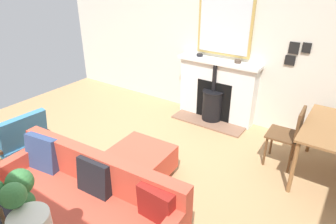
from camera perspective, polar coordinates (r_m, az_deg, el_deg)
name	(u,v)px	position (r m, az deg, el deg)	size (l,w,h in m)	color
ground_plane	(115,175)	(4.02, -10.20, -11.85)	(4.85, 6.34, 0.01)	tan
wall_left	(207,34)	(5.26, 7.57, 14.59)	(0.12, 6.34, 2.81)	silver
fireplace	(216,93)	(5.20, 9.19, 3.61)	(0.60, 1.42, 1.06)	brown
mirror_over_mantel	(225,25)	(5.00, 10.83, 16.13)	(0.04, 0.93, 0.98)	tan
mantel_bowl_near	(200,55)	(5.19, 6.10, 10.84)	(0.11, 0.11, 0.04)	black
mantel_bowl_far	(238,61)	(4.92, 13.26, 9.46)	(0.11, 0.11, 0.05)	#47382D
sofa	(81,208)	(3.14, -16.36, -17.24)	(0.99, 2.08, 0.81)	#B2B2B7
ottoman	(142,160)	(3.82, -5.04, -9.10)	(0.65, 0.74, 0.41)	#B2B2B7
armchair_accent	(20,138)	(4.34, -26.52, -4.44)	(0.71, 0.64, 0.81)	#4C3321
dining_chair_near_fireplace	(290,132)	(4.18, 22.44, -3.64)	(0.41, 0.41, 0.85)	brown
photo_gallery_row	(296,52)	(4.74, 23.36, 10.50)	(0.02, 0.32, 0.35)	black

